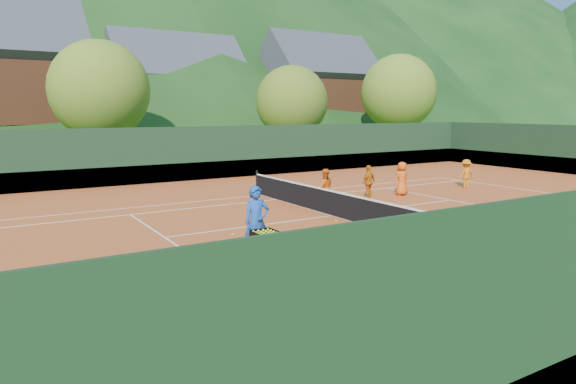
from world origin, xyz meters
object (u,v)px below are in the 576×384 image
student_b (369,182)px  student_d (466,174)px  student_c (402,179)px  chalet_mid (176,99)px  coach (257,222)px  ball_hopper (265,241)px  chalet_right (318,97)px  tennis_net (333,202)px  student_a (325,188)px

student_b → student_d: (6.16, -0.20, -0.02)m
student_c → chalet_mid: (0.53, 31.90, 4.20)m
coach → ball_hopper: size_ratio=1.92×
chalet_right → ball_hopper: bearing=-126.3°
chalet_mid → chalet_right: bearing=-15.9°
coach → student_b: (8.58, 5.59, -0.21)m
tennis_net → ball_hopper: size_ratio=12.07×
student_a → tennis_net: (-0.80, -1.64, -0.27)m
chalet_mid → student_a: bearing=-99.1°
student_d → chalet_mid: (-3.80, 31.94, 4.24)m
coach → chalet_right: size_ratio=0.16×
tennis_net → coach: bearing=-146.1°
ball_hopper → chalet_mid: bearing=73.6°
student_b → tennis_net: bearing=15.3°
tennis_net → chalet_right: (20.00, 30.00, 4.74)m
chalet_mid → student_b: bearing=-94.3°
student_c → tennis_net: (-5.47, -2.10, -0.27)m
coach → tennis_net: coach is taller
student_a → tennis_net: 1.85m
student_d → tennis_net: 10.01m
student_a → tennis_net: student_a is taller
coach → ball_hopper: coach is taller
coach → tennis_net: size_ratio=0.16×
ball_hopper → student_c: bearing=31.4°
chalet_mid → chalet_right: 14.56m
student_a → ball_hopper: student_a is taller
ball_hopper → chalet_mid: 40.39m
coach → chalet_mid: 39.11m
student_a → student_b: size_ratio=1.04×
student_b → chalet_right: 32.52m
chalet_mid → tennis_net: bearing=-100.0°
chalet_right → tennis_net: bearing=-123.7°
student_d → chalet_mid: 32.45m
student_a → coach: bearing=61.0°
tennis_net → student_a: bearing=64.0°
coach → student_d: (14.75, 5.39, -0.23)m
coach → chalet_mid: (10.95, 37.33, 4.01)m
student_b → tennis_net: (-3.63, -2.26, -0.24)m
coach → student_c: bearing=34.3°
student_b → student_d: size_ratio=1.03×
student_c → chalet_right: (14.53, 27.90, 4.46)m
chalet_mid → chalet_right: chalet_right is taller
student_c → student_b: bearing=-3.2°
student_b → chalet_right: (16.37, 27.74, 4.49)m
chalet_mid → chalet_right: size_ratio=1.06×
coach → chalet_right: bearing=60.0°
student_c → student_d: bearing=-178.9°
student_d → chalet_mid: chalet_mid is taller
student_c → ball_hopper: bearing=33.1°
coach → student_c: coach is taller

